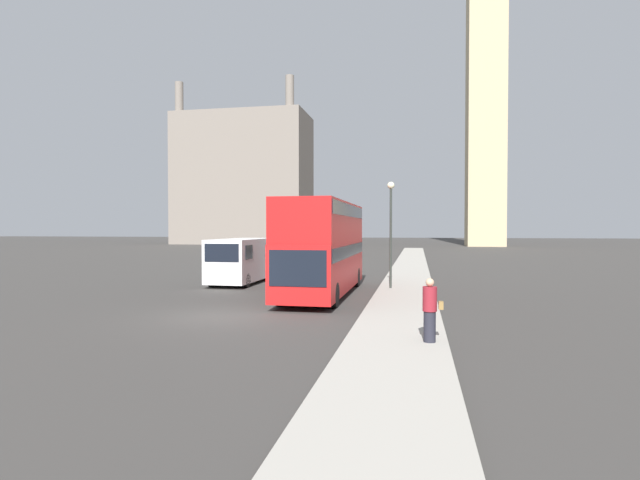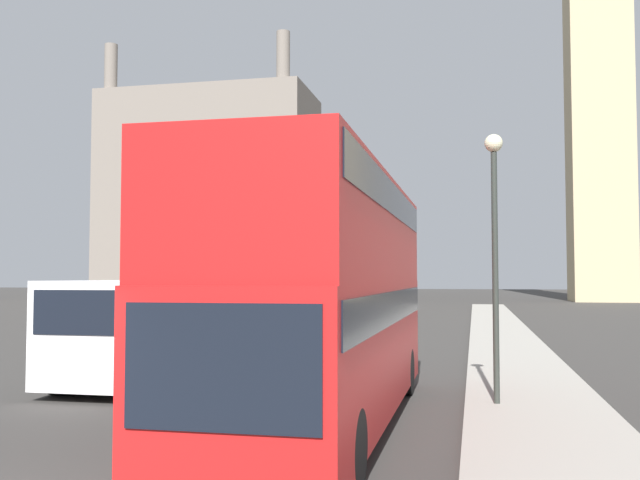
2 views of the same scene
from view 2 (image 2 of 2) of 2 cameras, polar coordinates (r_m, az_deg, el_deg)
The scene contains 4 objects.
building_block_distant at distance 91.88m, azimuth -8.75°, elevation 3.52°, with size 26.05×13.27×31.48m.
red_double_decker_bus at distance 12.62m, azimuth 0.33°, elevation -3.94°, with size 2.51×10.47×4.33m.
white_van at distance 18.29m, azimuth -14.27°, elevation -6.82°, with size 2.21×6.16×2.54m.
street_lamp at distance 14.52m, azimuth 13.80°, elevation 1.29°, with size 0.36×0.36×5.31m.
Camera 2 is at (5.21, -6.18, 2.62)m, focal length 40.00 mm.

